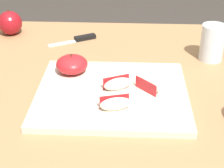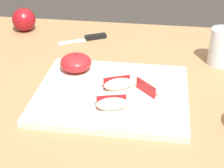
# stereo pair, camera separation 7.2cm
# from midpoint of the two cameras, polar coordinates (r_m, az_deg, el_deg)

# --- Properties ---
(dining_table) EXTENTS (1.34, 0.80, 0.72)m
(dining_table) POSITION_cam_midpoint_polar(r_m,az_deg,el_deg) (1.02, 5.38, -4.09)
(dining_table) COLOR #9E754C
(dining_table) RESTS_ON ground_plane
(cutting_board) EXTENTS (0.36, 0.31, 0.02)m
(cutting_board) POSITION_cam_midpoint_polar(r_m,az_deg,el_deg) (0.89, 2.34, -1.63)
(cutting_board) COLOR beige
(cutting_board) RESTS_ON dining_table
(apple_half_skin_up) EXTENTS (0.08, 0.08, 0.05)m
(apple_half_skin_up) POSITION_cam_midpoint_polar(r_m,az_deg,el_deg) (0.96, -3.53, 3.31)
(apple_half_skin_up) COLOR #B21E23
(apple_half_skin_up) RESTS_ON cutting_board
(apple_wedge_right) EXTENTS (0.07, 0.04, 0.03)m
(apple_wedge_right) POSITION_cam_midpoint_polar(r_m,az_deg,el_deg) (0.81, 2.59, -3.17)
(apple_wedge_right) COLOR #F4EACC
(apple_wedge_right) RESTS_ON cutting_board
(apple_wedge_left) EXTENTS (0.07, 0.07, 0.03)m
(apple_wedge_left) POSITION_cam_midpoint_polar(r_m,az_deg,el_deg) (0.88, 8.24, -0.41)
(apple_wedge_left) COLOR #F4EACC
(apple_wedge_left) RESTS_ON cutting_board
(apple_wedge_back) EXTENTS (0.07, 0.05, 0.03)m
(apple_wedge_back) POSITION_cam_midpoint_polar(r_m,az_deg,el_deg) (0.88, 3.32, -0.06)
(apple_wedge_back) COLOR #F4EACC
(apple_wedge_back) RESTS_ON cutting_board
(paring_knife) EXTENTS (0.15, 0.09, 0.01)m
(paring_knife) POSITION_cam_midpoint_polar(r_m,az_deg,el_deg) (1.20, -1.47, 7.25)
(paring_knife) COLOR silver
(paring_knife) RESTS_ON dining_table
(whole_apple_red_delicious) EXTENTS (0.08, 0.08, 0.09)m
(whole_apple_red_delicious) POSITION_cam_midpoint_polar(r_m,az_deg,el_deg) (1.28, -12.04, 9.79)
(whole_apple_red_delicious) COLOR maroon
(whole_apple_red_delicious) RESTS_ON dining_table
(drinking_glass_water) EXTENTS (0.07, 0.07, 0.10)m
(drinking_glass_water) POSITION_cam_midpoint_polar(r_m,az_deg,el_deg) (1.08, 18.61, 5.50)
(drinking_glass_water) COLOR silver
(drinking_glass_water) RESTS_ON dining_table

